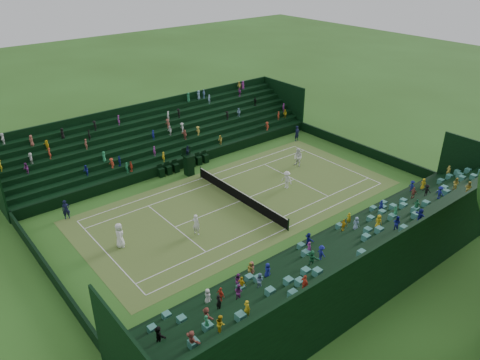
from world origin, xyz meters
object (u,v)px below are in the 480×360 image
Objects in this scene: tennis_net at (240,196)px; umpire_chair at (189,162)px; player_near_east at (196,224)px; player_near_west at (120,235)px; player_far_east at (287,180)px; player_far_west at (298,158)px.

umpire_chair is at bearing -175.60° from tennis_net.
player_near_east is (8.72, -5.10, -0.40)m from umpire_chair.
player_near_west is 1.17× the size of player_far_east.
player_near_west is at bearing -106.07° from player_far_east.
player_far_east is (7.63, 5.22, -0.44)m from umpire_chair.
player_far_east is (2.56, -3.97, -0.11)m from player_far_west.
player_near_west is 1.11× the size of player_near_east.
player_near_east reaches higher than tennis_net.
player_far_east is (-1.09, 10.31, -0.04)m from player_near_east.
player_near_west is at bearing -86.51° from player_far_west.
player_far_east is at bearing -58.31° from player_far_west.
umpire_chair reaches higher than tennis_net.
player_near_east is at bearing -72.15° from tennis_net.
umpire_chair reaches higher than player_near_east.
player_near_west reaches higher than tennis_net.
tennis_net is 6.15× the size of player_near_west.
umpire_chair reaches higher than player_near_west.
tennis_net is 4.75m from player_far_east.
tennis_net is 8.86m from player_far_west.
player_near_west is 15.44m from player_far_east.
umpire_chair is at bearing -52.19° from player_near_east.
umpire_chair is 12.17m from player_near_west.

